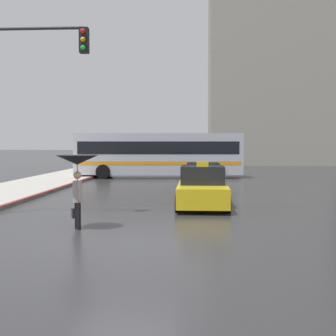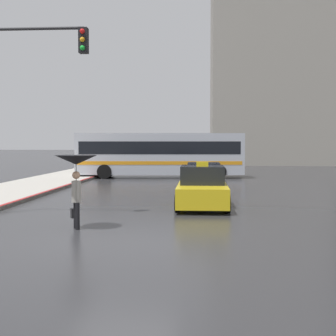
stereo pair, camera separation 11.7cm
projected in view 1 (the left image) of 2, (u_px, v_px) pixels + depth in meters
name	position (u px, v px, depth m)	size (l,w,h in m)	color
ground_plane	(125.00, 243.00, 11.18)	(300.00, 300.00, 0.00)	#2D2D30
taxi	(202.00, 189.00, 17.38)	(1.91, 4.15, 1.69)	gold
sedan_red	(203.00, 177.00, 23.38)	(1.91, 4.05, 1.39)	navy
city_bus	(159.00, 153.00, 32.10)	(11.43, 3.26, 3.03)	#B2B7C1
pedestrian_with_umbrella	(77.00, 167.00, 12.85)	(1.15, 1.15, 2.05)	black
traffic_light	(17.00, 81.00, 15.04)	(3.86, 0.38, 6.34)	black
building_tower_near	(267.00, 3.00, 53.31)	(13.10, 12.09, 36.62)	gray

